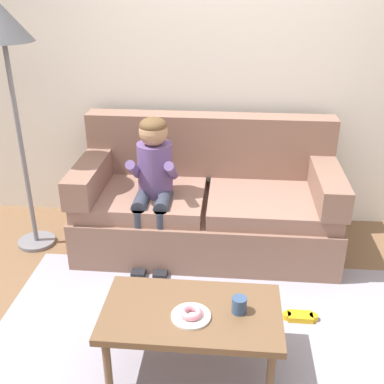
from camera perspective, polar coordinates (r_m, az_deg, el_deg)
The scene contains 11 objects.
ground at distance 3.24m, azimuth 2.74°, elevation -14.06°, with size 10.00×10.00×0.00m, color brown.
wall_back at distance 3.96m, azimuth 4.16°, elevation 15.79°, with size 8.00×0.10×2.80m, color silver.
area_rug at distance 3.05m, azimuth 2.51°, elevation -16.96°, with size 2.72×1.60×0.01m, color #9993A3.
couch at distance 3.77m, azimuth 1.80°, elevation -1.45°, with size 1.99×0.90×1.00m.
coffee_table at distance 2.63m, azimuth -0.06°, elevation -14.81°, with size 0.96×0.54×0.40m.
person_child at distance 3.48m, azimuth -4.66°, elevation 1.85°, with size 0.34×0.58×1.10m.
plate at distance 2.56m, azimuth -0.13°, elevation -14.73°, with size 0.21×0.21×0.01m, color white.
donut at distance 2.54m, azimuth -0.13°, elevation -14.30°, with size 0.12×0.12×0.04m, color pink.
mug at distance 2.58m, azimuth 5.72°, elevation -13.39°, with size 0.08×0.08×0.09m, color #334C72.
toy_controller at distance 3.22m, azimuth 12.88°, elevation -14.50°, with size 0.23×0.09×0.05m.
floor_lamp at distance 3.61m, azimuth -21.71°, elevation 16.49°, with size 0.42×0.42×1.86m.
Camera 1 is at (0.07, -2.50, 2.06)m, focal length 44.25 mm.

